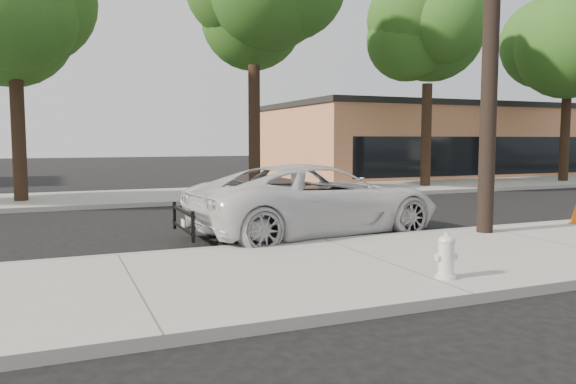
% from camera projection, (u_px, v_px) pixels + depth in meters
% --- Properties ---
extents(ground, '(120.00, 120.00, 0.00)m').
position_uv_depth(ground, '(284.00, 231.00, 13.27)').
color(ground, black).
rests_on(ground, ground).
extents(near_sidewalk, '(90.00, 4.40, 0.15)m').
position_uv_depth(near_sidewalk, '(382.00, 265.00, 9.31)').
color(near_sidewalk, gray).
rests_on(near_sidewalk, ground).
extents(far_sidewalk, '(90.00, 5.00, 0.15)m').
position_uv_depth(far_sidewalk, '(198.00, 195.00, 21.07)').
color(far_sidewalk, gray).
rests_on(far_sidewalk, ground).
extents(curb_near, '(90.00, 0.12, 0.16)m').
position_uv_depth(curb_near, '(323.00, 242.00, 11.33)').
color(curb_near, '#9E9B93').
rests_on(curb_near, ground).
extents(building_main, '(18.00, 10.00, 4.00)m').
position_uv_depth(building_main, '(428.00, 142.00, 33.93)').
color(building_main, '#A46644').
rests_on(building_main, ground).
extents(utility_pole, '(1.40, 0.34, 9.00)m').
position_uv_depth(utility_pole, '(492.00, 17.00, 11.73)').
color(utility_pole, black).
rests_on(utility_pole, near_sidewalk).
extents(tree_b, '(4.34, 4.20, 8.45)m').
position_uv_depth(tree_b, '(19.00, 14.00, 17.87)').
color(tree_b, black).
rests_on(tree_b, far_sidewalk).
extents(tree_c, '(4.96, 4.80, 9.55)m').
position_uv_depth(tree_c, '(261.00, 9.00, 20.49)').
color(tree_c, black).
rests_on(tree_c, far_sidewalk).
extents(tree_d, '(4.50, 4.35, 8.75)m').
position_uv_depth(tree_d, '(434.00, 40.00, 23.90)').
color(tree_d, black).
rests_on(tree_d, far_sidewalk).
extents(tree_e, '(4.80, 4.65, 9.25)m').
position_uv_depth(tree_e, '(575.00, 44.00, 26.75)').
color(tree_e, black).
rests_on(tree_e, far_sidewalk).
extents(police_cruiser, '(6.06, 3.36, 1.61)m').
position_uv_depth(police_cruiser, '(317.00, 200.00, 12.56)').
color(police_cruiser, silver).
rests_on(police_cruiser, ground).
extents(fire_hydrant, '(0.34, 0.30, 0.63)m').
position_uv_depth(fire_hydrant, '(446.00, 257.00, 8.09)').
color(fire_hydrant, silver).
rests_on(fire_hydrant, near_sidewalk).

